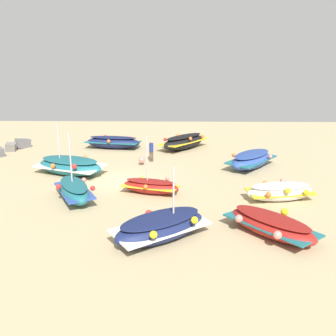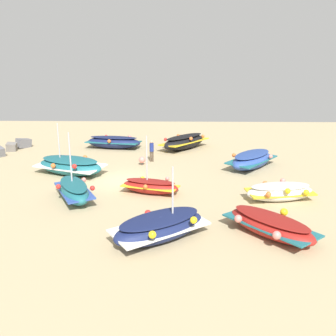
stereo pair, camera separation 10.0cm
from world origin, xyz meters
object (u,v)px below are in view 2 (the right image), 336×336
Objects in this scene: fishing_boat_1 at (160,227)px; fishing_boat_8 at (252,160)px; fishing_boat_3 at (150,186)px; fishing_boat_7 at (114,142)px; fishing_boat_6 at (74,190)px; fishing_boat_5 at (270,225)px; person_walking at (152,149)px; fishing_boat_0 at (184,142)px; fishing_boat_2 at (70,165)px; fishing_boat_4 at (280,192)px; mooring_buoy_0 at (142,160)px.

fishing_boat_1 is 13.06m from fishing_boat_8.
fishing_boat_3 is 12.77m from fishing_boat_7.
fishing_boat_6 is at bearing -79.64° from fishing_boat_7.
fishing_boat_5 is (0.50, -4.74, -0.08)m from fishing_boat_1.
fishing_boat_1 is at bearing -64.20° from fishing_boat_7.
fishing_boat_0 is at bearing 145.51° from person_walking.
fishing_boat_0 is at bearing 75.95° from fishing_boat_8.
fishing_boat_3 is 0.74× the size of fishing_boat_8.
fishing_boat_3 is 0.84× the size of fishing_boat_5.
fishing_boat_2 reaches higher than fishing_boat_8.
fishing_boat_1 is 6.78m from fishing_boat_6.
fishing_boat_6 is 2.46× the size of person_walking.
person_walking is (8.28, 7.66, 0.47)m from fishing_boat_4.
fishing_boat_0 is 1.17× the size of fishing_boat_1.
fishing_boat_1 is 5.88m from fishing_boat_3.
fishing_boat_7 is at bearing -110.85° from fishing_boat_1.
fishing_boat_0 is 12.11m from fishing_boat_3.
fishing_boat_5 is 1.05× the size of fishing_boat_6.
fishing_boat_3 reaches higher than fishing_boat_1.
fishing_boat_0 is at bearing 8.64° from fishing_boat_7.
fishing_boat_2 is at bearing -90.87° from fishing_boat_7.
fishing_boat_3 is at bearing 77.56° from fishing_boat_6.
mooring_buoy_0 is (7.17, 8.31, -0.08)m from fishing_boat_4.
fishing_boat_0 is 1.34× the size of fishing_boat_4.
fishing_boat_8 is at bearing -98.59° from fishing_boat_4.
fishing_boat_6 is at bearing -147.13° from fishing_boat_3.
fishing_boat_3 reaches higher than fishing_boat_0.
fishing_boat_1 is 0.87× the size of fishing_boat_7.
fishing_boat_7 is (17.36, 9.84, 0.11)m from fishing_boat_5.
person_walking is (8.54, -3.67, 0.41)m from fishing_boat_6.
fishing_boat_0 is 13.83m from fishing_boat_4.
fishing_boat_3 is 2.16× the size of person_walking.
fishing_boat_4 is 11.33m from fishing_boat_6.
fishing_boat_1 is 12.19m from mooring_buoy_0.
fishing_boat_7 is 12.87m from fishing_boat_8.
fishing_boat_1 is 1.14× the size of fishing_boat_4.
fishing_boat_8 is 7.60m from person_walking.
fishing_boat_3 reaches higher than fishing_boat_5.
fishing_boat_1 is 1.06× the size of fishing_boat_5.
fishing_boat_1 reaches higher than person_walking.
person_walking reaches higher than fishing_boat_8.
fishing_boat_6 reaches higher than fishing_boat_3.
fishing_boat_2 is (-8.13, 7.96, -0.08)m from fishing_boat_0.
fishing_boat_4 is 6.05× the size of mooring_buoy_0.
fishing_boat_2 reaches higher than mooring_buoy_0.
fishing_boat_4 is 0.97× the size of fishing_boat_6.
fishing_boat_7 is (8.27, -1.57, -0.01)m from fishing_boat_2.
fishing_boat_6 is at bearing 26.70° from fishing_boat_5.
fishing_boat_6 is (-1.21, 4.12, 0.11)m from fishing_boat_3.
fishing_boat_2 is at bearing -6.39° from fishing_boat_0.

